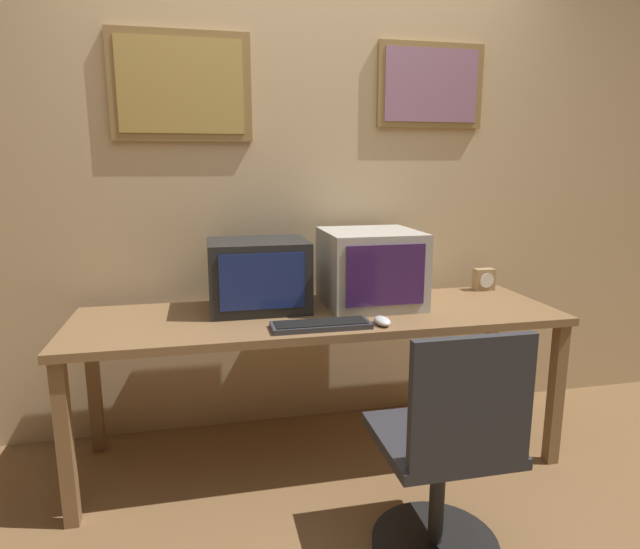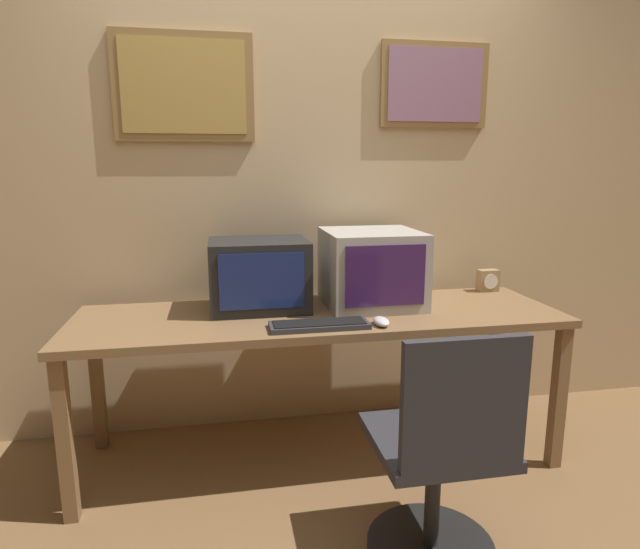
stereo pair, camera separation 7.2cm
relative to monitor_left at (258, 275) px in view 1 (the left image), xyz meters
The scene contains 8 objects.
wall_back 0.59m from the monitor_left, 50.05° to the left, with size 8.00×0.08×2.60m.
desk 0.38m from the monitor_left, 26.61° to the right, with size 2.23×0.68×0.72m.
monitor_left is the anchor object (origin of this frame).
monitor_right 0.54m from the monitor_left, ahead, with size 0.45×0.46×0.36m.
keyboard_main 0.45m from the monitor_left, 58.42° to the right, with size 0.42×0.14×0.03m.
mouse_near_keyboard 0.63m from the monitor_left, 37.59° to the right, with size 0.06×0.12×0.03m.
desk_clock 1.26m from the monitor_left, ahead, with size 0.11×0.07×0.12m.
office_chair 1.18m from the monitor_left, 58.86° to the right, with size 0.47×0.47×0.89m.
Camera 1 is at (-0.52, -1.54, 1.40)m, focal length 30.00 mm.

